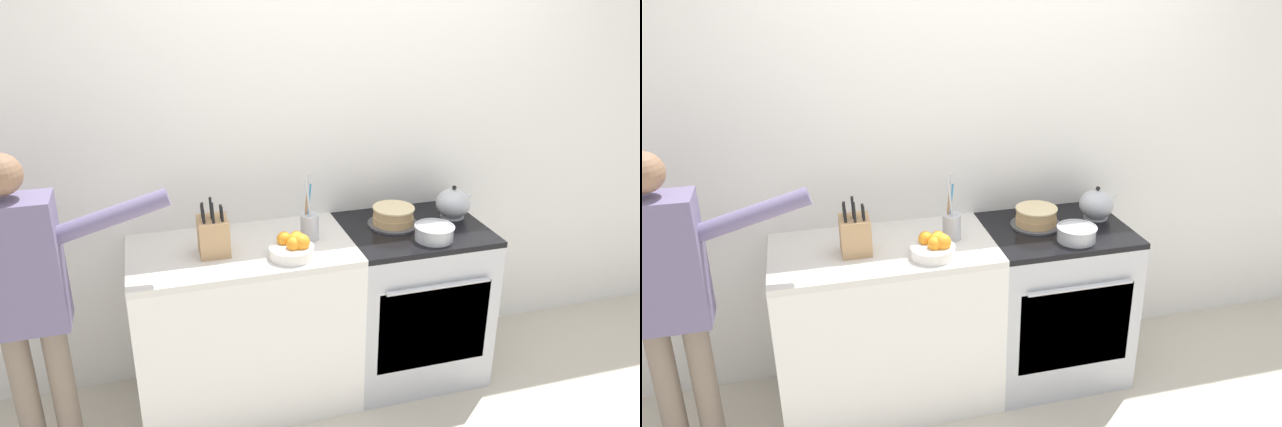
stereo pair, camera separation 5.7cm
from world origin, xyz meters
TOP-DOWN VIEW (x-y plane):
  - ground_plane at (0.00, 0.00)m, footprint 16.00×16.00m
  - wall_back at (0.00, 0.64)m, footprint 8.00×0.04m
  - counter_cabinet at (-0.65, 0.31)m, footprint 1.11×0.62m
  - stove_range at (0.28, 0.31)m, footprint 0.75×0.66m
  - layer_cake at (0.18, 0.37)m, footprint 0.27×0.27m
  - tea_kettle at (0.54, 0.38)m, footprint 0.23×0.19m
  - mixing_bowl at (0.31, 0.13)m, footprint 0.20×0.20m
  - knife_block at (-0.79, 0.29)m, footprint 0.14×0.15m
  - utensil_crock at (-0.30, 0.32)m, footprint 0.09×0.09m
  - fruit_bowl at (-0.43, 0.15)m, footprint 0.22×0.22m
  - person_baker at (-1.61, 0.11)m, footprint 0.89×0.20m

SIDE VIEW (x-z plane):
  - ground_plane at x=0.00m, z-range 0.00..0.00m
  - counter_cabinet at x=-0.65m, z-range 0.00..0.89m
  - stove_range at x=0.28m, z-range 0.00..0.89m
  - person_baker at x=-1.61m, z-range 0.14..1.65m
  - mixing_bowl at x=0.31m, z-range 0.89..0.97m
  - layer_cake at x=0.18m, z-range 0.88..0.99m
  - fruit_bowl at x=-0.43m, z-range 0.88..1.00m
  - tea_kettle at x=0.54m, z-range 0.87..1.06m
  - utensil_crock at x=-0.30m, z-range 0.80..1.14m
  - knife_block at x=-0.79m, z-range 0.84..1.12m
  - wall_back at x=0.00m, z-range 0.00..2.60m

